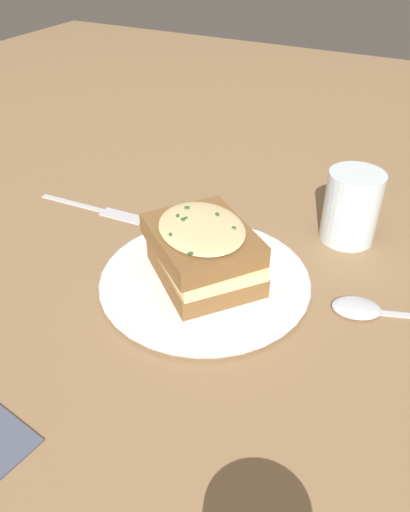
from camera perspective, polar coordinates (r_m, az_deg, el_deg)
The scene contains 6 objects.
ground_plane at distance 0.60m, azimuth 1.12°, elevation -4.59°, with size 2.40×2.40×0.00m, color olive.
dinner_plate at distance 0.61m, azimuth 0.00°, elevation -2.71°, with size 0.26×0.26×0.01m.
sandwich at distance 0.59m, azimuth -0.16°, elevation 0.49°, with size 0.17×0.17×0.08m.
water_glass at distance 0.70m, azimuth 16.41°, elevation 5.42°, with size 0.07×0.07×0.10m, color silver.
fork at distance 0.77m, azimuth -11.53°, elevation 5.11°, with size 0.18×0.03×0.00m.
spoon at distance 0.60m, azimuth 17.80°, elevation -5.78°, with size 0.16×0.08×0.01m.
Camera 1 is at (-0.20, 0.41, 0.39)m, focal length 35.00 mm.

